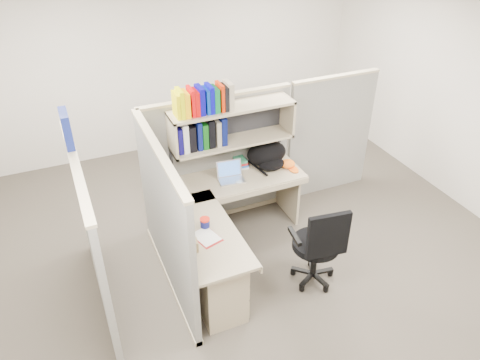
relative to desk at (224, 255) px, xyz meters
name	(u,v)px	position (x,y,z in m)	size (l,w,h in m)	color
ground	(249,259)	(0.41, 0.29, -0.44)	(6.00, 6.00, 0.00)	#38332B
room_shell	(251,130)	(0.41, 0.29, 1.18)	(6.00, 6.00, 6.00)	beige
cubicle	(201,178)	(0.04, 0.74, 0.47)	(3.79, 1.84, 1.95)	slate
desk	(224,255)	(0.00, 0.00, 0.00)	(1.74, 1.75, 0.73)	gray
laptop	(231,173)	(0.43, 0.83, 0.39)	(0.29, 0.29, 0.21)	#B5B5BA
backpack	(269,156)	(0.95, 0.94, 0.43)	(0.49, 0.38, 0.29)	black
orange_cap	(288,164)	(1.15, 0.83, 0.34)	(0.17, 0.19, 0.09)	orange
snack_canister	(205,222)	(-0.13, 0.15, 0.34)	(0.10, 0.10, 0.10)	#0E1255
tissue_box	(192,243)	(-0.36, -0.13, 0.38)	(0.11, 0.11, 0.17)	#957D54
mouse	(239,182)	(0.48, 0.74, 0.31)	(0.08, 0.06, 0.03)	#94B1D2
paper_cup	(224,172)	(0.38, 0.96, 0.34)	(0.07, 0.07, 0.10)	white
book_stack	(240,162)	(0.64, 1.08, 0.34)	(0.16, 0.21, 0.10)	gray
loose_paper	(206,236)	(-0.17, 0.00, 0.29)	(0.19, 0.26, 0.00)	white
task_chair	(317,257)	(0.89, -0.33, -0.08)	(0.56, 0.52, 1.03)	black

